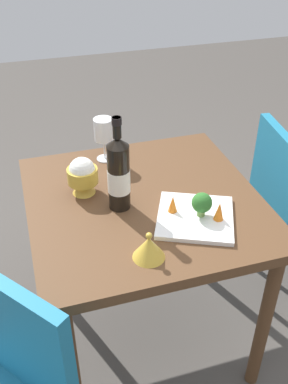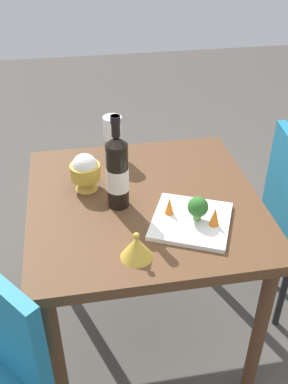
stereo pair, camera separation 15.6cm
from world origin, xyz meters
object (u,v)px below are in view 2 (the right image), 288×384
object	(u,v)px
rice_bowl	(85,171)
wine_bottle	(117,172)
serving_plate	(191,221)
rice_bowl_lid	(137,247)
carrot_garnish_left	(215,216)
carrot_garnish_right	(169,206)
broccoli_floret	(198,207)
wine_glass	(113,129)

from	to	relation	value
rice_bowl	wine_bottle	bearing A→B (deg)	130.67
serving_plate	rice_bowl	bearing A→B (deg)	-39.02
rice_bowl	rice_bowl_lid	bearing A→B (deg)	107.46
rice_bowl	rice_bowl_lid	xyz separation A→B (m)	(-0.12, 0.39, -0.04)
wine_bottle	rice_bowl	bearing A→B (deg)	-49.33
carrot_garnish_left	carrot_garnish_right	xyz separation A→B (m)	(0.13, -0.08, -0.00)
carrot_garnish_right	broccoli_floret	bearing A→B (deg)	149.26
rice_bowl_lid	serving_plate	distance (m)	0.24
wine_glass	broccoli_floret	distance (m)	0.53
carrot_garnish_left	carrot_garnish_right	distance (m)	0.16
rice_bowl_lid	serving_plate	world-z (taller)	rice_bowl_lid
wine_bottle	wine_glass	distance (m)	0.33
wine_glass	broccoli_floret	xyz separation A→B (m)	(-0.22, 0.48, -0.06)
wine_bottle	rice_bowl	xyz separation A→B (m)	(0.10, -0.12, -0.06)
rice_bowl_lid	carrot_garnish_left	world-z (taller)	rice_bowl_lid
wine_bottle	carrot_garnish_right	xyz separation A→B (m)	(-0.16, 0.10, -0.09)
wine_glass	carrot_garnish_left	world-z (taller)	wine_glass
wine_bottle	carrot_garnish_right	bearing A→B (deg)	147.92
carrot_garnish_left	wine_bottle	bearing A→B (deg)	-32.58
rice_bowl	rice_bowl_lid	world-z (taller)	rice_bowl
wine_glass	rice_bowl	world-z (taller)	wine_glass
broccoli_floret	carrot_garnish_right	world-z (taller)	broccoli_floret
rice_bowl	broccoli_floret	distance (m)	0.44
broccoli_floret	carrot_garnish_right	bearing A→B (deg)	-30.74
wine_bottle	carrot_garnish_right	distance (m)	0.21
wine_glass	serving_plate	distance (m)	0.53
serving_plate	carrot_garnish_left	world-z (taller)	carrot_garnish_left
wine_glass	broccoli_floret	world-z (taller)	wine_glass
wine_glass	serving_plate	xyz separation A→B (m)	(-0.20, 0.48, -0.12)
rice_bowl	serving_plate	world-z (taller)	rice_bowl
carrot_garnish_right	wine_bottle	bearing A→B (deg)	-32.08
rice_bowl	serving_plate	xyz separation A→B (m)	(-0.33, 0.27, -0.07)
carrot_garnish_right	rice_bowl	bearing A→B (deg)	-40.02
wine_glass	rice_bowl	bearing A→B (deg)	59.17
rice_bowl_lid	broccoli_floret	xyz separation A→B (m)	(-0.22, -0.13, 0.03)
wine_glass	carrot_garnish_left	size ratio (longest dim) A/B	2.71
rice_bowl_lid	wine_bottle	bearing A→B (deg)	-85.79
wine_bottle	rice_bowl_lid	distance (m)	0.29
wine_bottle	rice_bowl	size ratio (longest dim) A/B	2.39
rice_bowl_lid	serving_plate	size ratio (longest dim) A/B	0.30
carrot_garnish_left	carrot_garnish_right	bearing A→B (deg)	-33.18
broccoli_floret	carrot_garnish_left	distance (m)	0.06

